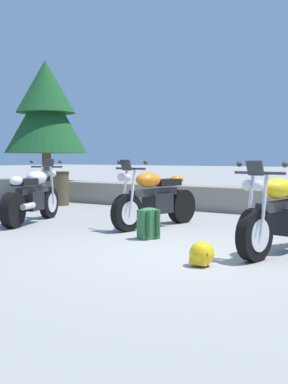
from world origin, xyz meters
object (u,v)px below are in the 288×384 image
trash_bin (60,188)px  motorcycle_white_near_left (33,197)px  pine_tree_far_left (46,109)px  motorcycle_yellow_far_right (284,215)px  rider_helmet (201,254)px  motorcycle_orange_centre (155,199)px  rider_backpack (148,223)px

trash_bin → motorcycle_white_near_left: bearing=-54.1°
pine_tree_far_left → trash_bin: bearing=-34.0°
motorcycle_yellow_far_right → rider_helmet: (-0.49, -1.27, -0.35)m
motorcycle_orange_centre → trash_bin: (-4.11, 1.84, -0.05)m
motorcycle_yellow_far_right → pine_tree_far_left: size_ratio=0.59×
pine_tree_far_left → trash_bin: pine_tree_far_left is taller
motorcycle_yellow_far_right → rider_backpack: motorcycle_yellow_far_right is taller
motorcycle_orange_centre → rider_backpack: bearing=-61.0°
motorcycle_white_near_left → trash_bin: bearing=125.9°
motorcycle_white_near_left → pine_tree_far_left: size_ratio=0.57×
motorcycle_orange_centre → motorcycle_yellow_far_right: size_ratio=1.00×
motorcycle_white_near_left → rider_backpack: (2.80, -0.29, -0.24)m
motorcycle_orange_centre → rider_backpack: (0.60, -1.09, -0.24)m
rider_helmet → trash_bin: (-6.22, 4.09, 0.30)m
motorcycle_orange_centre → motorcycle_yellow_far_right: bearing=-20.5°
motorcycle_orange_centre → trash_bin: motorcycle_orange_centre is taller
motorcycle_orange_centre → pine_tree_far_left: pine_tree_far_left is taller
rider_backpack → motorcycle_orange_centre: bearing=119.0°
motorcycle_yellow_far_right → trash_bin: 7.27m
rider_backpack → trash_bin: (-4.71, 2.93, 0.19)m
motorcycle_white_near_left → pine_tree_far_left: 5.58m
pine_tree_far_left → trash_bin: 2.94m
motorcycle_white_near_left → motorcycle_yellow_far_right: same height
pine_tree_far_left → rider_helmet: bearing=-33.5°
motorcycle_white_near_left → rider_helmet: size_ratio=7.07×
rider_helmet → motorcycle_orange_centre: bearing=133.2°
pine_tree_far_left → rider_backpack: bearing=-32.5°
motorcycle_orange_centre → rider_backpack: motorcycle_orange_centre is taller
motorcycle_white_near_left → motorcycle_yellow_far_right: 4.79m
motorcycle_yellow_far_right → pine_tree_far_left: bearing=154.8°
pine_tree_far_left → motorcycle_white_near_left: bearing=-46.6°
rider_backpack → rider_helmet: (1.50, -1.15, -0.11)m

